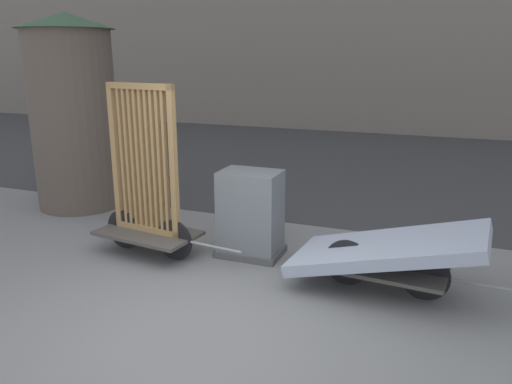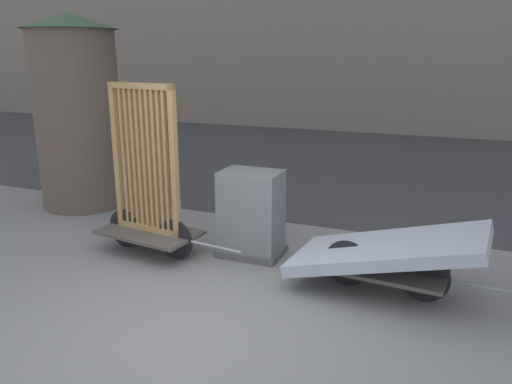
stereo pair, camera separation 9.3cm
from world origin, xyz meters
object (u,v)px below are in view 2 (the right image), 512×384
at_px(bike_cart_with_mattress, 386,253).
at_px(utility_cabinet, 251,217).
at_px(bike_cart_with_bedframe, 147,196).
at_px(advertising_column, 77,111).

bearing_deg(bike_cart_with_mattress, utility_cabinet, 170.58).
height_order(bike_cart_with_bedframe, advertising_column, advertising_column).
distance_m(bike_cart_with_bedframe, advertising_column, 2.66).
bearing_deg(advertising_column, bike_cart_with_mattress, -15.33).
bearing_deg(utility_cabinet, bike_cart_with_mattress, -14.39).
relative_size(bike_cart_with_bedframe, advertising_column, 0.69).
distance_m(bike_cart_with_bedframe, utility_cabinet, 1.26).
relative_size(bike_cart_with_mattress, advertising_column, 0.77).
xyz_separation_m(bike_cart_with_bedframe, bike_cart_with_mattress, (2.81, 0.00, -0.29)).
distance_m(bike_cart_with_mattress, advertising_column, 5.24).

